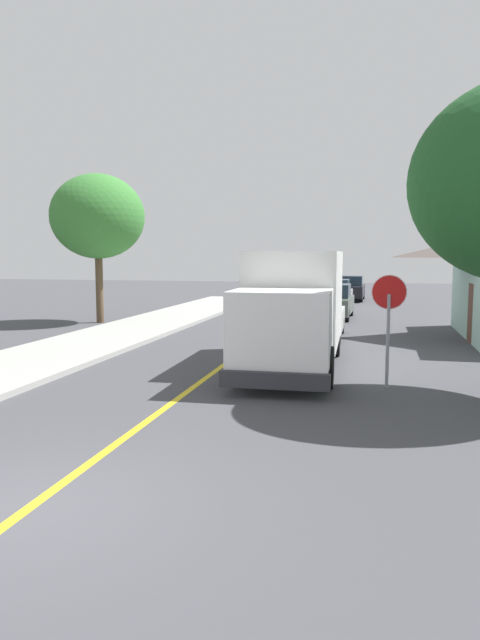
# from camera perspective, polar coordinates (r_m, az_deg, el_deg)

# --- Properties ---
(ground_plane) EXTENTS (120.00, 120.00, 0.00)m
(ground_plane) POSITION_cam_1_polar(r_m,az_deg,el_deg) (8.00, -19.93, -16.89)
(ground_plane) COLOR #424247
(centre_line_yellow) EXTENTS (0.16, 56.00, 0.01)m
(centre_line_yellow) POSITION_cam_1_polar(r_m,az_deg,el_deg) (16.93, -1.31, -4.18)
(centre_line_yellow) COLOR gold
(centre_line_yellow) RESTS_ON ground
(box_truck) EXTENTS (2.56, 7.23, 3.20)m
(box_truck) POSITION_cam_1_polar(r_m,az_deg,el_deg) (16.23, 5.32, 1.61)
(box_truck) COLOR silver
(box_truck) RESTS_ON ground
(parked_car_near) EXTENTS (1.84, 4.42, 1.67)m
(parked_car_near) POSITION_cam_1_polar(r_m,az_deg,el_deg) (22.12, 7.64, 0.32)
(parked_car_near) COLOR silver
(parked_car_near) RESTS_ON ground
(parked_car_mid) EXTENTS (1.93, 4.45, 1.67)m
(parked_car_mid) POSITION_cam_1_polar(r_m,az_deg,el_deg) (28.99, 9.03, 1.73)
(parked_car_mid) COLOR #4C564C
(parked_car_mid) RESTS_ON ground
(parked_car_far) EXTENTS (1.93, 4.45, 1.67)m
(parked_car_far) POSITION_cam_1_polar(r_m,az_deg,el_deg) (34.53, 9.21, 2.46)
(parked_car_far) COLOR #B7B7BC
(parked_car_far) RESTS_ON ground
(parked_car_furthest) EXTENTS (1.91, 4.44, 1.67)m
(parked_car_furthest) POSITION_cam_1_polar(r_m,az_deg,el_deg) (40.54, 10.70, 3.01)
(parked_car_furthest) COLOR black
(parked_car_furthest) RESTS_ON ground
(stop_sign) EXTENTS (0.80, 0.10, 2.65)m
(stop_sign) POSITION_cam_1_polar(r_m,az_deg,el_deg) (13.95, 14.28, 1.03)
(stop_sign) COLOR gray
(stop_sign) RESTS_ON ground
(street_tree_down_block) EXTENTS (4.22, 4.22, 6.72)m
(street_tree_down_block) POSITION_cam_1_polar(r_m,az_deg,el_deg) (27.52, -13.70, 9.74)
(street_tree_down_block) COLOR brown
(street_tree_down_block) RESTS_ON ground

